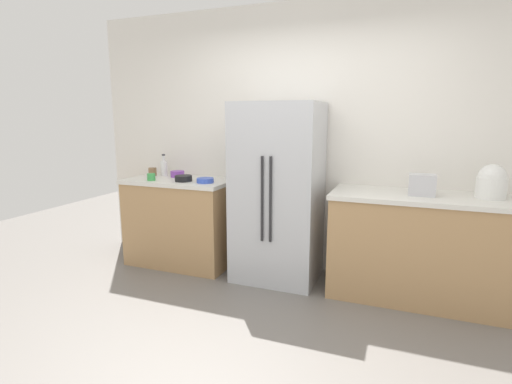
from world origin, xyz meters
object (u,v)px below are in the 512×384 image
object	(u,v)px
bottle_a	(164,167)
cup_a	(153,172)
bowl_a	(177,174)
rice_cooker	(492,182)
bowl_c	(205,180)
cup_b	(151,177)
toaster	(422,185)
refrigerator	(278,193)
bowl_b	(184,178)

from	to	relation	value
bottle_a	cup_a	size ratio (longest dim) A/B	2.67
cup_a	bowl_a	bearing A→B (deg)	3.26
rice_cooker	bottle_a	xyz separation A→B (m)	(-3.22, 0.10, -0.04)
bowl_a	bowl_c	size ratio (longest dim) A/B	0.87
cup_a	bowl_a	distance (m)	0.32
bottle_a	cup_a	xyz separation A→B (m)	(-0.12, -0.05, -0.05)
rice_cooker	cup_b	distance (m)	3.16
cup_a	bowl_c	world-z (taller)	cup_a
bowl_a	cup_a	bearing A→B (deg)	-176.74
toaster	bowl_a	size ratio (longest dim) A/B	1.41
bottle_a	cup_b	distance (m)	0.35
bowl_a	cup_b	bearing A→B (deg)	-111.03
refrigerator	bowl_a	xyz separation A→B (m)	(-1.22, 0.13, 0.11)
bowl_b	rice_cooker	bearing A→B (deg)	3.37
toaster	bottle_a	size ratio (longest dim) A/B	0.87
rice_cooker	refrigerator	bearing A→B (deg)	-178.03
refrigerator	bowl_c	distance (m)	0.76
rice_cooker	bowl_c	xyz separation A→B (m)	(-2.55, -0.16, -0.11)
toaster	bowl_c	distance (m)	2.03
cup_a	bowl_b	xyz separation A→B (m)	(0.54, -0.21, -0.02)
bowl_c	bottle_a	bearing A→B (deg)	158.94
toaster	bottle_a	bearing A→B (deg)	176.34
bowl_c	rice_cooker	bearing A→B (deg)	3.57
cup_b	bowl_a	bearing A→B (deg)	68.97
cup_b	bowl_a	size ratio (longest dim) A/B	0.56
refrigerator	cup_a	bearing A→B (deg)	175.82
bowl_a	bowl_c	xyz separation A→B (m)	(0.47, -0.23, -0.01)
refrigerator	bowl_a	world-z (taller)	refrigerator
cup_a	toaster	bearing A→B (deg)	-2.55
rice_cooker	bowl_c	distance (m)	2.56
bottle_a	cup_b	bearing A→B (deg)	-78.05
bowl_b	bowl_c	distance (m)	0.25
toaster	bowl_a	world-z (taller)	toaster
cup_b	bottle_a	bearing A→B (deg)	101.95
refrigerator	cup_b	distance (m)	1.35
bowl_b	bottle_a	bearing A→B (deg)	147.71
bowl_a	bottle_a	bearing A→B (deg)	171.49
toaster	rice_cooker	xyz separation A→B (m)	(0.52, 0.08, 0.04)
cup_a	cup_b	size ratio (longest dim) A/B	1.08
bottle_a	cup_a	world-z (taller)	bottle_a
bowl_c	toaster	bearing A→B (deg)	2.36
cup_a	cup_b	bearing A→B (deg)	-56.33
refrigerator	bowl_c	xyz separation A→B (m)	(-0.74, -0.10, 0.10)
bottle_a	toaster	bearing A→B (deg)	-3.66
toaster	bowl_b	bearing A→B (deg)	-177.77
bowl_a	bowl_b	size ratio (longest dim) A/B	0.85
toaster	cup_a	xyz separation A→B (m)	(-2.82, 0.13, -0.04)
refrigerator	cup_b	bearing A→B (deg)	-172.22
cup_a	cup_b	xyz separation A→B (m)	(0.20, -0.29, -0.01)
rice_cooker	cup_a	bearing A→B (deg)	179.15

